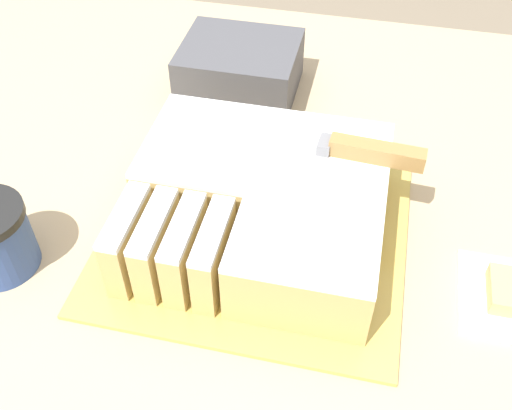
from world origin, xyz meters
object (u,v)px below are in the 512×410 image
object	(u,v)px
cake	(261,203)
storage_box	(240,69)
cake_board	(256,231)
knife	(348,148)

from	to	relation	value
cake	storage_box	world-z (taller)	cake
cake_board	knife	size ratio (longest dim) A/B	1.25
storage_box	knife	bearing A→B (deg)	-50.54
knife	cake	bearing A→B (deg)	37.19
cake_board	knife	distance (m)	0.16
cake	storage_box	size ratio (longest dim) A/B	1.66
cake_board	cake	xyz separation A→B (m)	(0.01, 0.01, 0.05)
knife	storage_box	world-z (taller)	knife
knife	cake_board	bearing A→B (deg)	37.83
knife	storage_box	distance (m)	0.31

